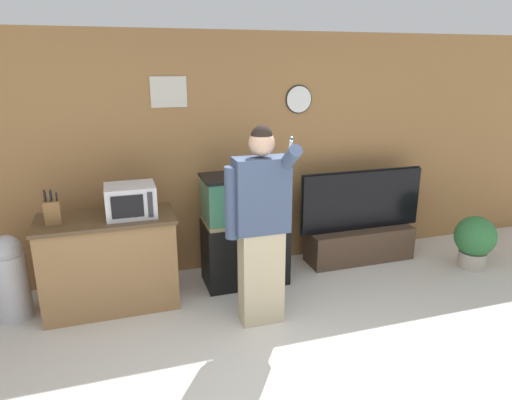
{
  "coord_description": "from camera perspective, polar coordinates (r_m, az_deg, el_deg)",
  "views": [
    {
      "loc": [
        -1.16,
        -2.27,
        2.29
      ],
      "look_at": [
        0.07,
        1.6,
        1.05
      ],
      "focal_mm": 32.0,
      "sensor_mm": 36.0,
      "label": 1
    }
  ],
  "objects": [
    {
      "name": "potted_plant",
      "position": [
        5.79,
        25.67,
        -4.49
      ],
      "size": [
        0.46,
        0.46,
        0.61
      ],
      "color": "#B2A899",
      "rests_on": "ground_plane"
    },
    {
      "name": "knife_block",
      "position": [
        4.4,
        -24.08,
        -1.37
      ],
      "size": [
        0.14,
        0.1,
        0.31
      ],
      "color": "brown",
      "rests_on": "counter_island"
    },
    {
      "name": "wall_back_paneled",
      "position": [
        5.05,
        -4.05,
        5.64
      ],
      "size": [
        10.0,
        0.08,
        2.6
      ],
      "color": "olive",
      "rests_on": "ground_plane"
    },
    {
      "name": "microwave",
      "position": [
        4.38,
        -15.4,
        -0.05
      ],
      "size": [
        0.45,
        0.38,
        0.29
      ],
      "color": "silver",
      "rests_on": "counter_island"
    },
    {
      "name": "counter_island",
      "position": [
        4.6,
        -17.8,
        -7.39
      ],
      "size": [
        1.25,
        0.62,
        0.91
      ],
      "color": "olive",
      "rests_on": "ground_plane"
    },
    {
      "name": "aquarium_on_stand",
      "position": [
        4.8,
        -1.41,
        -3.7
      ],
      "size": [
        0.87,
        0.48,
        1.19
      ],
      "color": "black",
      "rests_on": "ground_plane"
    },
    {
      "name": "trash_bin",
      "position": [
        4.75,
        -28.36,
        -8.4
      ],
      "size": [
        0.3,
        0.3,
        0.81
      ],
      "color": "#B7B7BC",
      "rests_on": "ground_plane"
    },
    {
      "name": "tv_on_stand",
      "position": [
        5.56,
        12.85,
        -4.19
      ],
      "size": [
        1.53,
        0.4,
        1.1
      ],
      "color": "#4C3828",
      "rests_on": "ground_plane"
    },
    {
      "name": "person_standing",
      "position": [
        3.95,
        0.55,
        -3.1
      ],
      "size": [
        0.57,
        0.43,
        1.8
      ],
      "color": "#BCAD89",
      "rests_on": "ground_plane"
    }
  ]
}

